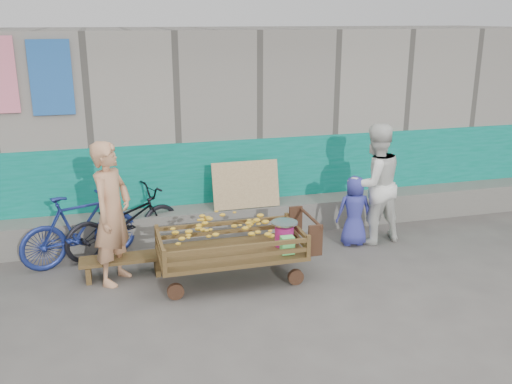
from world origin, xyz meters
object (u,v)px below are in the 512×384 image
object	(u,v)px
bench	(123,262)
vendor_man	(112,213)
bicycle_dark	(123,222)
woman	(374,184)
child	(354,211)
bicycle_blue	(80,228)
banana_cart	(228,239)

from	to	relation	value
bench	vendor_man	world-z (taller)	vendor_man
vendor_man	bicycle_dark	size ratio (longest dim) A/B	1.04
woman	child	bearing A→B (deg)	1.41
vendor_man	bicycle_blue	bearing A→B (deg)	62.20
bench	vendor_man	distance (m)	0.71
vendor_man	woman	bearing A→B (deg)	-52.74
vendor_man	bicycle_dark	world-z (taller)	vendor_man
banana_cart	woman	distance (m)	2.47
bench	woman	bearing A→B (deg)	4.55
bench	bicycle_dark	distance (m)	0.86
bench	bicycle_dark	size ratio (longest dim) A/B	0.62
banana_cart	bicycle_dark	world-z (taller)	bicycle_dark
bicycle_blue	woman	bearing A→B (deg)	-115.14
woman	bicycle_dark	bearing A→B (deg)	-17.06
bicycle_dark	child	bearing A→B (deg)	-124.56
child	bicycle_dark	xyz separation A→B (m)	(-3.22, 0.58, -0.06)
banana_cart	child	distance (m)	2.13
bench	child	xyz separation A→B (m)	(3.28, 0.23, 0.32)
bench	banana_cart	bearing A→B (deg)	-20.22
woman	bicycle_blue	world-z (taller)	woman
child	bicycle_dark	distance (m)	3.27
woman	bicycle_blue	bearing A→B (deg)	-13.14
banana_cart	child	xyz separation A→B (m)	(2.01, 0.70, -0.05)
bench	woman	world-z (taller)	woman
child	bench	bearing A→B (deg)	10.63
bicycle_dark	banana_cart	bearing A→B (deg)	-160.94
banana_cart	woman	bearing A→B (deg)	17.93
vendor_man	woman	world-z (taller)	vendor_man
vendor_man	bench	bearing A→B (deg)	-11.26
child	woman	bearing A→B (deg)	-163.38
bicycle_dark	bicycle_blue	distance (m)	0.61
banana_cart	child	bearing A→B (deg)	19.15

